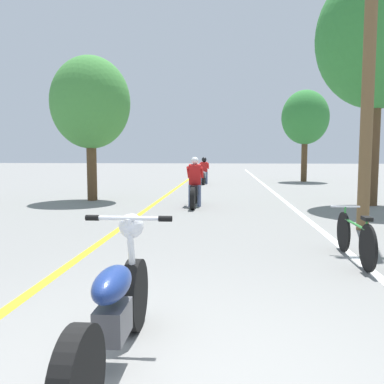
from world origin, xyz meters
TOP-DOWN VIEW (x-y plane):
  - lane_stripe_center at (-1.70, 12.31)m, footprint 0.14×48.00m
  - lane_stripe_edge at (2.37, 12.31)m, footprint 0.14×48.00m
  - utility_pole at (3.23, 5.97)m, footprint 1.10×0.24m
  - roadside_tree_right_near at (4.79, 9.95)m, footprint 3.51×3.16m
  - roadside_tree_right_far at (4.76, 20.26)m, footprint 2.54×2.29m
  - roadside_tree_left at (-3.90, 10.59)m, footprint 2.58×2.32m
  - motorcycle_foreground at (-0.34, 0.36)m, footprint 0.71×2.00m
  - motorcycle_rider_lead at (-0.43, 9.37)m, footprint 0.50×2.14m
  - motorcycle_rider_far at (-0.61, 18.13)m, footprint 0.50×1.94m
  - bicycle_parked at (2.31, 3.50)m, footprint 0.44×1.73m

SIDE VIEW (x-z plane):
  - lane_stripe_center at x=-1.70m, z-range 0.00..0.01m
  - lane_stripe_edge at x=2.37m, z-range 0.00..0.01m
  - bicycle_parked at x=2.31m, z-range -0.02..0.71m
  - motorcycle_foreground at x=-0.34m, z-range -0.09..0.95m
  - motorcycle_rider_far at x=-0.61m, z-range -0.15..1.20m
  - motorcycle_rider_lead at x=-0.43m, z-range -0.18..1.26m
  - roadside_tree_left at x=-3.90m, z-range 0.82..5.48m
  - roadside_tree_right_far at x=4.76m, z-range 0.98..5.93m
  - utility_pole at x=3.23m, z-range 0.09..7.59m
  - roadside_tree_right_near at x=4.79m, z-range 1.39..8.25m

